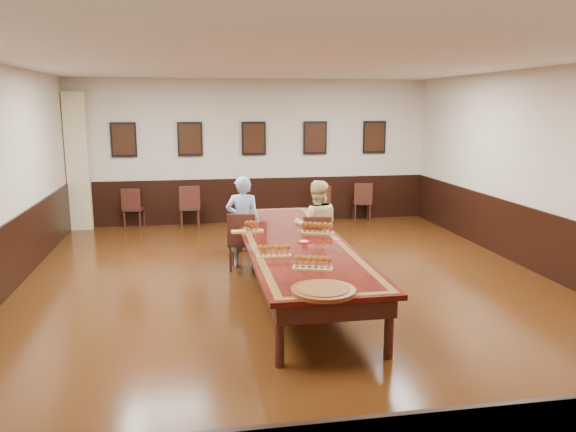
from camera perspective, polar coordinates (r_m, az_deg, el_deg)
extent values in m
cube|color=black|center=(8.14, 0.61, -7.67)|extent=(8.00, 10.00, 0.02)
cube|color=white|center=(7.73, 0.66, 15.56)|extent=(8.00, 10.00, 0.02)
cube|color=beige|center=(12.70, -3.52, 6.55)|extent=(8.00, 0.02, 3.20)
cube|color=beige|center=(3.10, 18.01, -8.59)|extent=(8.00, 0.02, 3.20)
cube|color=beige|center=(9.37, 25.58, 3.84)|extent=(0.02, 10.00, 3.20)
imported|color=#4C6CBE|center=(9.13, -4.59, -0.63)|extent=(0.61, 0.46, 1.51)
imported|color=beige|center=(8.95, 2.92, -1.01)|extent=(0.82, 0.69, 1.46)
cube|color=#E74D98|center=(7.97, 4.98, -2.38)|extent=(0.09, 0.14, 0.01)
cube|color=#C5BA87|center=(12.67, -20.59, 5.17)|extent=(0.45, 0.18, 2.90)
cube|color=black|center=(12.81, -3.45, 1.63)|extent=(7.98, 0.04, 1.00)
cube|color=black|center=(9.53, 24.88, -2.73)|extent=(0.04, 9.98, 1.00)
cube|color=black|center=(7.93, 0.62, -2.67)|extent=(1.40, 5.00, 0.06)
cube|color=olive|center=(7.93, 0.62, -2.45)|extent=(1.28, 4.88, 0.00)
cube|color=black|center=(7.93, 0.62, -2.43)|extent=(1.10, 4.70, 0.00)
cube|color=black|center=(7.97, 0.62, -3.72)|extent=(1.25, 4.85, 0.18)
cylinder|color=black|center=(5.78, -0.88, -11.97)|extent=(0.10, 0.10, 0.69)
cylinder|color=black|center=(6.06, 10.23, -11.05)|extent=(0.10, 0.10, 0.69)
cylinder|color=black|center=(10.18, -4.98, -1.77)|extent=(0.10, 0.10, 0.69)
cylinder|color=black|center=(10.34, 1.43, -1.53)|extent=(0.10, 0.10, 0.69)
cube|color=black|center=(12.61, -16.36, 7.46)|extent=(0.54, 0.03, 0.74)
cube|color=black|center=(12.59, -16.36, 7.45)|extent=(0.46, 0.01, 0.64)
cube|color=black|center=(12.53, -9.93, 7.72)|extent=(0.54, 0.03, 0.74)
cube|color=black|center=(12.52, -9.93, 7.71)|extent=(0.46, 0.01, 0.64)
cube|color=black|center=(12.61, -3.50, 7.88)|extent=(0.54, 0.03, 0.74)
cube|color=black|center=(12.60, -3.49, 7.88)|extent=(0.46, 0.01, 0.64)
cube|color=black|center=(12.84, 2.78, 7.95)|extent=(0.54, 0.03, 0.74)
cube|color=black|center=(12.83, 2.79, 7.94)|extent=(0.46, 0.01, 0.64)
cube|color=black|center=(13.22, 8.76, 7.93)|extent=(0.54, 0.03, 0.74)
cube|color=black|center=(13.20, 8.79, 7.92)|extent=(0.46, 0.01, 0.64)
cube|color=olive|center=(8.42, -4.14, -1.57)|extent=(0.48, 0.15, 0.03)
cube|color=olive|center=(8.31, 3.00, -1.72)|extent=(0.50, 0.30, 0.03)
cube|color=olive|center=(7.05, -1.43, -4.07)|extent=(0.44, 0.16, 0.03)
cube|color=olive|center=(6.52, 2.51, -5.36)|extent=(0.48, 0.28, 0.03)
cylinder|color=#AB0C0B|center=(7.78, 1.61, -2.65)|extent=(0.20, 0.20, 0.02)
cylinder|color=silver|center=(7.78, 1.61, -2.55)|extent=(0.11, 0.11, 0.01)
cylinder|color=#532210|center=(5.74, 3.60, -7.60)|extent=(0.84, 0.84, 0.04)
cylinder|color=olive|center=(5.73, 3.61, -7.35)|extent=(0.67, 0.67, 0.01)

